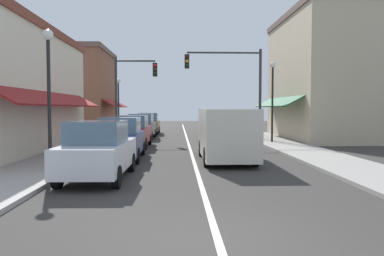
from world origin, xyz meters
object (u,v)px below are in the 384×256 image
object	(u,v)px
street_lamp_left_near	(49,76)
street_lamp_left_far	(118,97)
parked_car_nearest_left	(98,150)
parked_car_distant_left	(148,124)
traffic_signal_mast_arm	(235,78)
parked_car_second_left	(121,139)
parked_car_third_left	(133,131)
parked_car_far_left	(142,126)
van_in_lane	(226,133)
street_lamp_right_mid	(273,89)
traffic_signal_left_corner	(130,86)

from	to	relation	value
street_lamp_left_near	street_lamp_left_far	world-z (taller)	street_lamp_left_near
parked_car_nearest_left	parked_car_distant_left	distance (m)	20.03
parked_car_nearest_left	traffic_signal_mast_arm	size ratio (longest dim) A/B	0.69
parked_car_second_left	traffic_signal_mast_arm	size ratio (longest dim) A/B	0.68
parked_car_third_left	parked_car_far_left	distance (m)	5.66
parked_car_second_left	parked_car_third_left	bearing A→B (deg)	90.34
street_lamp_left_near	parked_car_far_left	bearing A→B (deg)	82.31
parked_car_second_left	street_lamp_left_near	size ratio (longest dim) A/B	0.86
parked_car_distant_left	van_in_lane	xyz separation A→B (m)	(4.40, -16.21, 0.27)
parked_car_nearest_left	parked_car_distant_left	bearing A→B (deg)	91.46
van_in_lane	parked_car_distant_left	bearing A→B (deg)	105.23
traffic_signal_mast_arm	street_lamp_right_mid	distance (m)	3.02
parked_car_nearest_left	parked_car_third_left	bearing A→B (deg)	91.78
parked_car_far_left	street_lamp_left_far	xyz separation A→B (m)	(-2.01, 2.61, 2.14)
parked_car_third_left	street_lamp_left_near	xyz separation A→B (m)	(-1.89, -7.82, 2.35)
van_in_lane	traffic_signal_left_corner	world-z (taller)	traffic_signal_left_corner
parked_car_second_left	van_in_lane	distance (m)	4.40
parked_car_nearest_left	van_in_lane	size ratio (longest dim) A/B	0.80
parked_car_third_left	street_lamp_left_near	distance (m)	8.38
street_lamp_left_near	street_lamp_right_mid	bearing A→B (deg)	43.25
parked_car_far_left	street_lamp_left_far	size ratio (longest dim) A/B	0.94
parked_car_far_left	street_lamp_left_near	world-z (taller)	street_lamp_left_near
parked_car_second_left	street_lamp_left_far	world-z (taller)	street_lamp_left_far
street_lamp_left_far	van_in_lane	bearing A→B (deg)	-64.79
parked_car_second_left	parked_car_distant_left	bearing A→B (deg)	89.60
parked_car_far_left	parked_car_distant_left	distance (m)	5.01
street_lamp_left_far	traffic_signal_mast_arm	bearing A→B (deg)	-28.15
parked_car_distant_left	street_lamp_right_mid	xyz separation A→B (m)	(8.16, -9.01, 2.44)
parked_car_third_left	street_lamp_left_far	distance (m)	8.79
parked_car_third_left	traffic_signal_mast_arm	bearing A→B (deg)	32.55
parked_car_second_left	traffic_signal_mast_arm	bearing A→B (deg)	54.33
street_lamp_right_mid	parked_car_nearest_left	bearing A→B (deg)	-126.33
traffic_signal_mast_arm	parked_car_second_left	bearing A→B (deg)	-125.07
street_lamp_left_near	parked_car_third_left	bearing A→B (deg)	76.42
parked_car_third_left	parked_car_far_left	size ratio (longest dim) A/B	1.00
van_in_lane	street_lamp_left_far	bearing A→B (deg)	115.24
traffic_signal_left_corner	street_lamp_right_mid	distance (m)	9.43
van_in_lane	street_lamp_left_far	world-z (taller)	street_lamp_left_far
traffic_signal_mast_arm	street_lamp_right_mid	bearing A→B (deg)	-48.03
street_lamp_left_far	street_lamp_left_near	bearing A→B (deg)	-89.34
traffic_signal_left_corner	street_lamp_left_near	bearing A→B (deg)	-95.22
traffic_signal_mast_arm	traffic_signal_left_corner	distance (m)	7.05
parked_car_distant_left	street_lamp_left_far	bearing A→B (deg)	-131.19
parked_car_far_left	van_in_lane	distance (m)	12.07
parked_car_far_left	traffic_signal_mast_arm	distance (m)	7.32
parked_car_third_left	parked_car_distant_left	world-z (taller)	same
parked_car_nearest_left	street_lamp_left_far	distance (m)	17.90
parked_car_distant_left	traffic_signal_mast_arm	xyz separation A→B (m)	(6.21, -6.84, 3.23)
van_in_lane	parked_car_third_left	bearing A→B (deg)	128.66
parked_car_third_left	van_in_lane	distance (m)	7.10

